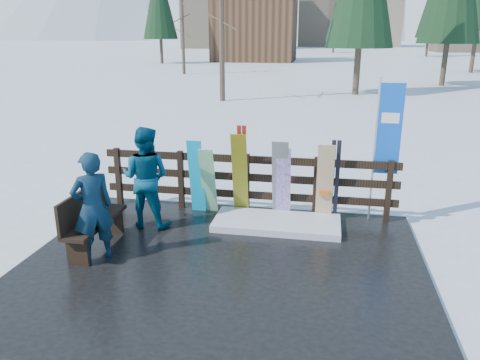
% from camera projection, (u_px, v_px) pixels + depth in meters
% --- Properties ---
extents(ground, '(700.00, 700.00, 0.00)m').
position_uv_depth(ground, '(222.00, 269.00, 7.01)').
color(ground, white).
rests_on(ground, ground).
extents(deck, '(6.00, 5.00, 0.08)m').
position_uv_depth(deck, '(222.00, 267.00, 7.00)').
color(deck, black).
rests_on(deck, ground).
extents(fence, '(5.60, 0.10, 1.15)m').
position_uv_depth(fence, '(247.00, 179.00, 8.86)').
color(fence, black).
rests_on(fence, deck).
extents(snow_patch, '(2.24, 1.00, 0.12)m').
position_uv_depth(snow_patch, '(277.00, 223.00, 8.36)').
color(snow_patch, white).
rests_on(snow_patch, deck).
extents(bench, '(0.41, 1.50, 0.97)m').
position_uv_depth(bench, '(91.00, 218.00, 7.39)').
color(bench, black).
rests_on(bench, deck).
extents(snowboard_0, '(0.28, 0.29, 1.45)m').
position_uv_depth(snowboard_0, '(196.00, 177.00, 8.79)').
color(snowboard_0, '#04BBF5').
rests_on(snowboard_0, deck).
extents(snowboard_1, '(0.27, 0.38, 1.30)m').
position_uv_depth(snowboard_1, '(208.00, 181.00, 8.77)').
color(snowboard_1, white).
rests_on(snowboard_1, deck).
extents(snowboard_2, '(0.28, 0.38, 1.61)m').
position_uv_depth(snowboard_2, '(240.00, 175.00, 8.62)').
color(snowboard_2, '#D6C70E').
rests_on(snowboard_2, deck).
extents(snowboard_3, '(0.26, 0.30, 1.38)m').
position_uv_depth(snowboard_3, '(283.00, 183.00, 8.52)').
color(snowboard_3, white).
rests_on(snowboard_3, deck).
extents(snowboard_4, '(0.30, 0.37, 1.50)m').
position_uv_depth(snowboard_4, '(280.00, 180.00, 8.51)').
color(snowboard_4, black).
rests_on(snowboard_4, deck).
extents(snowboard_5, '(0.30, 0.26, 1.46)m').
position_uv_depth(snowboard_5, '(325.00, 183.00, 8.37)').
color(snowboard_5, silver).
rests_on(snowboard_5, deck).
extents(ski_pair_a, '(0.16, 0.23, 1.74)m').
position_uv_depth(ski_pair_a, '(242.00, 171.00, 8.66)').
color(ski_pair_a, maroon).
rests_on(ski_pair_a, deck).
extents(ski_pair_b, '(0.17, 0.18, 1.53)m').
position_uv_depth(ski_pair_b, '(334.00, 181.00, 8.40)').
color(ski_pair_b, black).
rests_on(ski_pair_b, deck).
extents(rental_flag, '(0.45, 0.04, 2.60)m').
position_uv_depth(rental_flag, '(386.00, 135.00, 8.19)').
color(rental_flag, silver).
rests_on(rental_flag, deck).
extents(person_front, '(0.72, 0.72, 1.69)m').
position_uv_depth(person_front, '(92.00, 207.00, 6.90)').
color(person_front, '#123A4B').
rests_on(person_front, deck).
extents(person_back, '(0.90, 0.72, 1.80)m').
position_uv_depth(person_back, '(146.00, 177.00, 8.16)').
color(person_back, navy).
rests_on(person_back, deck).
extents(resort_buildings, '(73.00, 87.60, 22.60)m').
position_uv_depth(resort_buildings, '(331.00, 5.00, 112.16)').
color(resort_buildings, tan).
rests_on(resort_buildings, ground).
extents(trees, '(42.13, 68.68, 14.24)m').
position_uv_depth(trees, '(354.00, 7.00, 49.93)').
color(trees, '#382B1E').
rests_on(trees, ground).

